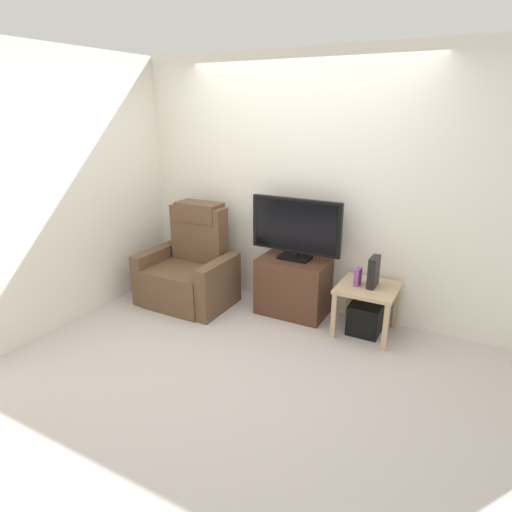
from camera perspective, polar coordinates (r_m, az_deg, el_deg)
ground_plane at (r=3.99m, az=-0.94°, el=-12.12°), size 6.40×6.40×0.00m
wall_back at (r=4.49m, az=6.15°, el=9.20°), size 6.40×0.06×2.60m
wall_side at (r=4.69m, az=-21.69°, el=8.40°), size 0.06×4.48×2.60m
tv_stand at (r=4.51m, az=4.92°, el=-4.02°), size 0.71×0.44×0.60m
television at (r=4.32m, az=5.26°, el=3.76°), size 0.94×0.20×0.63m
recliner_armchair at (r=4.80m, az=-8.73°, el=-1.74°), size 0.98×0.78×1.08m
side_table at (r=4.19m, az=14.54°, el=-4.84°), size 0.54×0.54×0.49m
subwoofer_box at (r=4.30m, az=14.25°, el=-8.00°), size 0.30×0.30×0.30m
book_upright at (r=4.14m, az=13.31°, el=-2.67°), size 0.04×0.12×0.16m
game_console at (r=4.11m, az=15.30°, el=-2.04°), size 0.07×0.20×0.29m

